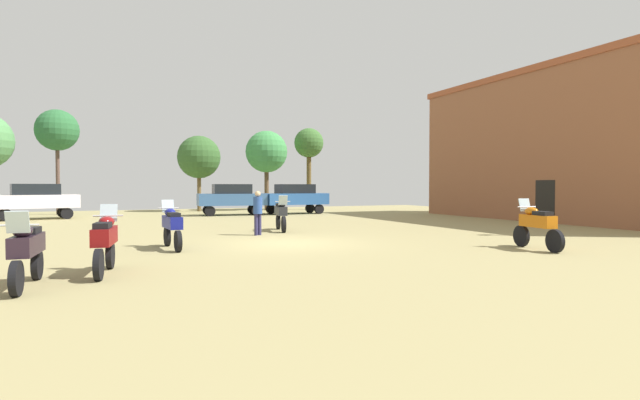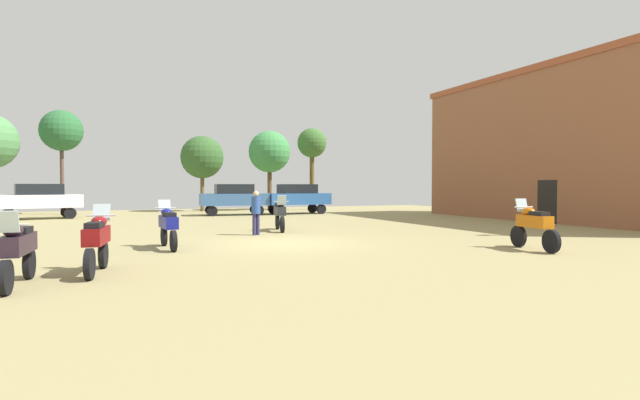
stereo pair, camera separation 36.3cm
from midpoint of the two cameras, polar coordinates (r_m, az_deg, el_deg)
The scene contains 15 objects.
ground_plane at distance 16.12m, azimuth -3.70°, elevation -5.09°, with size 44.00×52.00×0.02m.
brick_building at distance 30.08m, azimuth 28.03°, elevation 5.66°, with size 6.12×18.16×8.20m.
motorcycle_1 at distance 15.31m, azimuth -16.62°, elevation -2.78°, with size 0.62×2.23×1.45m.
motorcycle_2 at distance 11.45m, azimuth -23.73°, elevation -4.29°, with size 0.66×2.09×1.47m.
motorcycle_5 at distance 15.75m, azimuth 24.23°, elevation -2.68°, with size 0.67×2.12×1.50m.
motorcycle_6 at distance 10.62m, azimuth -30.94°, elevation -4.87°, with size 0.62×2.22×1.45m.
motorcycle_7 at distance 20.50m, azimuth -4.20°, elevation -1.55°, with size 0.71×2.25×1.50m.
car_2 at distance 32.00m, azimuth -9.65°, elevation 0.34°, with size 4.44×2.16×2.00m.
car_3 at distance 31.88m, azimuth -29.60°, elevation 0.15°, with size 4.58×2.65×2.00m.
car_4 at distance 32.99m, azimuth -2.36°, elevation 0.40°, with size 4.39×2.03×2.00m.
person_1 at distance 18.79m, azimuth -6.92°, elevation -1.09°, with size 0.44×0.44×1.69m.
tree_1 at distance 37.46m, azimuth -13.30°, elevation 4.85°, with size 3.15×3.15×5.60m.
tree_2 at distance 38.27m, azimuth -5.63°, elevation 5.57°, with size 3.23×3.23×6.15m.
tree_3 at distance 39.26m, azimuth -0.68°, elevation 6.46°, with size 2.34×2.34×6.49m.
tree_6 at distance 36.75m, azimuth -27.65°, elevation 7.11°, with size 2.69×2.69×6.89m.
Camera 2 is at (-5.07, -15.20, 1.89)m, focal length 27.47 mm.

